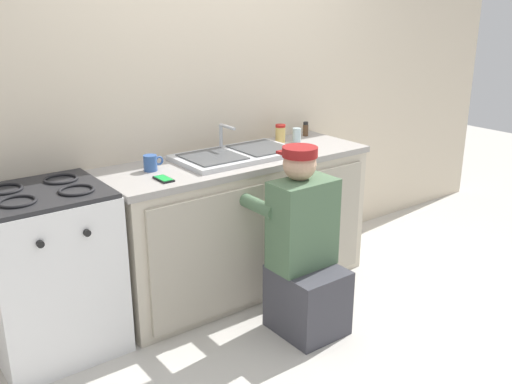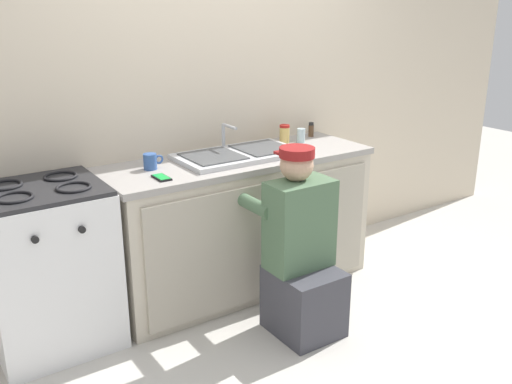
{
  "view_description": "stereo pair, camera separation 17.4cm",
  "coord_description": "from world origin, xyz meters",
  "views": [
    {
      "loc": [
        -2.03,
        -2.61,
        1.87
      ],
      "look_at": [
        0.0,
        0.1,
        0.73
      ],
      "focal_mm": 40.0,
      "sensor_mm": 36.0,
      "label": 1
    },
    {
      "loc": [
        -1.89,
        -2.71,
        1.87
      ],
      "look_at": [
        0.0,
        0.1,
        0.73
      ],
      "focal_mm": 40.0,
      "sensor_mm": 36.0,
      "label": 2
    }
  ],
  "objects": [
    {
      "name": "plumber_person",
      "position": [
        -0.0,
        -0.37,
        0.46
      ],
      "size": [
        0.42,
        0.61,
        1.1
      ],
      "color": "#3F3F47",
      "rests_on": "ground_plane"
    },
    {
      "name": "cell_phone",
      "position": [
        -0.61,
        0.15,
        0.92
      ],
      "size": [
        0.07,
        0.14,
        0.01
      ],
      "color": "black",
      "rests_on": "countertop"
    },
    {
      "name": "countertop",
      "position": [
        0.0,
        0.3,
        0.89
      ],
      "size": [
        1.81,
        0.62,
        0.04
      ],
      "primitive_type": "cube",
      "color": "#9E9993",
      "rests_on": "counter_cabinet"
    },
    {
      "name": "stove_range",
      "position": [
        -1.25,
        0.3,
        0.47
      ],
      "size": [
        0.65,
        0.62,
        0.95
      ],
      "color": "white",
      "rests_on": "ground_plane"
    },
    {
      "name": "counter_cabinet",
      "position": [
        0.0,
        0.29,
        0.44
      ],
      "size": [
        1.77,
        0.62,
        0.87
      ],
      "color": "beige",
      "rests_on": "ground_plane"
    },
    {
      "name": "back_wall",
      "position": [
        0.0,
        0.65,
        1.25
      ],
      "size": [
        6.0,
        0.1,
        2.5
      ],
      "primitive_type": "cube",
      "color": "beige",
      "rests_on": "ground_plane"
    },
    {
      "name": "condiment_jar",
      "position": [
        0.48,
        0.45,
        0.98
      ],
      "size": [
        0.07,
        0.07,
        0.13
      ],
      "color": "#DBB760",
      "rests_on": "countertop"
    },
    {
      "name": "ground_plane",
      "position": [
        0.0,
        0.0,
        0.0
      ],
      "size": [
        12.0,
        12.0,
        0.0
      ],
      "primitive_type": "plane",
      "color": "beige"
    },
    {
      "name": "water_glass",
      "position": [
        0.58,
        0.39,
        0.96
      ],
      "size": [
        0.06,
        0.06,
        0.1
      ],
      "color": "#ADC6CC",
      "rests_on": "countertop"
    },
    {
      "name": "coffee_mug",
      "position": [
        -0.59,
        0.35,
        0.96
      ],
      "size": [
        0.13,
        0.08,
        0.09
      ],
      "color": "#335699",
      "rests_on": "countertop"
    },
    {
      "name": "spice_bottle_pepper",
      "position": [
        0.76,
        0.5,
        0.97
      ],
      "size": [
        0.04,
        0.04,
        0.1
      ],
      "color": "#513823",
      "rests_on": "countertop"
    },
    {
      "name": "sink_double_basin",
      "position": [
        0.0,
        0.3,
        0.93
      ],
      "size": [
        0.8,
        0.44,
        0.19
      ],
      "color": "silver",
      "rests_on": "countertop"
    }
  ]
}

